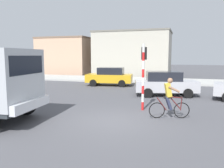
# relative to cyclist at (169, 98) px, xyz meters

# --- Properties ---
(ground_plane) EXTENTS (120.00, 120.00, 0.00)m
(ground_plane) POSITION_rel_cyclist_xyz_m (-2.19, -1.20, -0.86)
(ground_plane) COLOR #4C4C51
(sidewalk_far) EXTENTS (80.00, 5.00, 0.16)m
(sidewalk_far) POSITION_rel_cyclist_xyz_m (-2.19, 13.85, -0.78)
(sidewalk_far) COLOR #ADADA8
(sidewalk_far) RESTS_ON ground
(cyclist) EXTENTS (1.67, 0.65, 1.72)m
(cyclist) POSITION_rel_cyclist_xyz_m (0.00, 0.00, 0.00)
(cyclist) COLOR black
(cyclist) RESTS_ON ground
(traffic_light_pole) EXTENTS (0.24, 0.43, 3.20)m
(traffic_light_pole) POSITION_rel_cyclist_xyz_m (-1.32, 1.20, 1.20)
(traffic_light_pole) COLOR red
(traffic_light_pole) RESTS_ON ground
(car_red_near) EXTENTS (4.29, 2.60, 1.60)m
(car_red_near) POSITION_rel_cyclist_xyz_m (-0.62, 5.63, -0.05)
(car_red_near) COLOR #B7B7BC
(car_red_near) RESTS_ON ground
(car_white_mid) EXTENTS (4.19, 2.27, 1.60)m
(car_white_mid) POSITION_rel_cyclist_xyz_m (-5.72, 9.40, -0.05)
(car_white_mid) COLOR gold
(car_white_mid) RESTS_ON ground
(building_corner_left) EXTENTS (7.50, 5.84, 5.19)m
(building_corner_left) POSITION_rel_cyclist_xyz_m (-15.90, 20.63, 1.74)
(building_corner_left) COLOR tan
(building_corner_left) RESTS_ON ground
(building_mid_block) EXTENTS (9.86, 6.29, 5.78)m
(building_mid_block) POSITION_rel_cyclist_xyz_m (-6.10, 20.77, 2.03)
(building_mid_block) COLOR #B2AD9E
(building_mid_block) RESTS_ON ground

